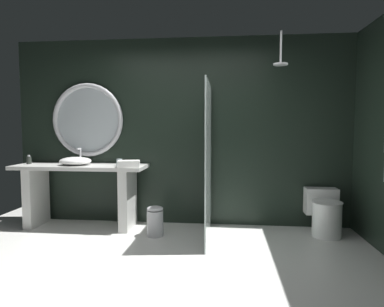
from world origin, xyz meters
The scene contains 12 objects.
ground_plane centered at (0.00, 0.00, 0.00)m, with size 5.76×5.76×0.00m, color silver.
back_wall_panel centered at (0.00, 1.90, 1.30)m, with size 4.80×0.10×2.60m, color black.
vanity_counter centered at (-1.37, 1.54, 0.55)m, with size 1.79×0.57×0.86m.
vessel_sink centered at (-1.42, 1.51, 0.91)m, with size 0.43×0.35×0.22m.
tumbler_cup centered at (-0.81, 1.50, 0.90)m, with size 0.08×0.08×0.09m, color silver.
soap_dispenser centered at (-2.14, 1.58, 0.91)m, with size 0.07×0.07×0.13m.
round_wall_mirror centered at (-1.37, 1.81, 1.47)m, with size 1.04×0.07×1.04m.
shower_glass_panel centered at (0.39, 1.28, 0.95)m, with size 0.02×1.15×1.91m, color silver.
rain_shower_head centered at (1.24, 1.31, 2.17)m, with size 0.17×0.17×0.40m.
toilet centered at (1.87, 1.55, 0.28)m, with size 0.41×0.58×0.56m.
waste_bin centered at (-0.27, 1.26, 0.19)m, with size 0.21×0.21×0.38m.
folded_hand_towel centered at (-0.63, 1.36, 0.90)m, with size 0.27×0.18×0.09m, color white.
Camera 1 is at (0.61, -2.75, 1.37)m, focal length 30.93 mm.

